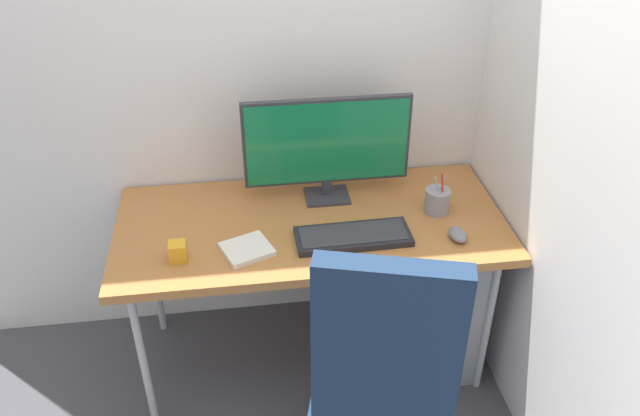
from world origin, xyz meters
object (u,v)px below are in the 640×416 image
(keyboard, at_px, (353,236))
(desk_clamp_accessory, at_px, (178,252))
(filing_cabinet, at_px, (418,290))
(office_chair, at_px, (384,376))
(pen_holder, at_px, (437,200))
(mouse, at_px, (458,235))
(notebook, at_px, (247,249))
(monitor, at_px, (327,144))

(keyboard, distance_m, desk_clamp_accessory, 0.62)
(filing_cabinet, distance_m, keyboard, 0.54)
(office_chair, height_order, pen_holder, office_chair)
(mouse, height_order, notebook, mouse)
(office_chair, distance_m, filing_cabinet, 0.79)
(monitor, xyz_separation_m, pen_holder, (0.40, -0.16, -0.18))
(keyboard, distance_m, notebook, 0.38)
(filing_cabinet, height_order, notebook, notebook)
(pen_holder, xyz_separation_m, desk_clamp_accessory, (-0.97, -0.18, -0.01))
(office_chair, relative_size, mouse, 11.97)
(office_chair, bearing_deg, keyboard, 90.47)
(filing_cabinet, bearing_deg, office_chair, -114.66)
(keyboard, height_order, desk_clamp_accessory, desk_clamp_accessory)
(mouse, xyz_separation_m, desk_clamp_accessory, (-0.99, 0.01, 0.02))
(monitor, bearing_deg, pen_holder, -22.10)
(filing_cabinet, xyz_separation_m, mouse, (0.06, -0.20, 0.42))
(office_chair, bearing_deg, mouse, 52.49)
(office_chair, relative_size, monitor, 1.74)
(mouse, bearing_deg, pen_holder, 91.80)
(pen_holder, relative_size, desk_clamp_accessory, 2.46)
(monitor, distance_m, notebook, 0.51)
(desk_clamp_accessory, bearing_deg, pen_holder, 10.27)
(pen_holder, xyz_separation_m, notebook, (-0.73, -0.16, -0.04))
(monitor, relative_size, desk_clamp_accessory, 9.14)
(filing_cabinet, distance_m, mouse, 0.47)
(notebook, bearing_deg, pen_holder, -8.85)
(desk_clamp_accessory, bearing_deg, keyboard, 3.39)
(office_chair, height_order, mouse, office_chair)
(office_chair, relative_size, desk_clamp_accessory, 15.86)
(keyboard, distance_m, mouse, 0.38)
(mouse, height_order, pen_holder, pen_holder)
(notebook, xyz_separation_m, desk_clamp_accessory, (-0.24, -0.01, 0.02))
(filing_cabinet, bearing_deg, notebook, -166.24)
(pen_holder, height_order, notebook, pen_holder)
(mouse, bearing_deg, monitor, 134.98)
(notebook, bearing_deg, monitor, 23.19)
(office_chair, distance_m, notebook, 0.65)
(mouse, xyz_separation_m, pen_holder, (-0.02, 0.19, 0.03))
(mouse, height_order, desk_clamp_accessory, desk_clamp_accessory)
(office_chair, height_order, monitor, monitor)
(monitor, bearing_deg, office_chair, -86.13)
(filing_cabinet, bearing_deg, keyboard, -154.71)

